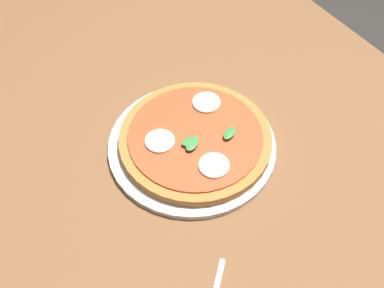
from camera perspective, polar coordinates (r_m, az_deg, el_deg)
name	(u,v)px	position (r m, az deg, el deg)	size (l,w,h in m)	color
dining_table	(226,187)	(0.98, 4.13, -5.11)	(1.52, 0.95, 0.75)	brown
serving_tray	(192,145)	(0.91, 0.00, -0.16)	(0.32, 0.32, 0.01)	silver
pizza	(195,139)	(0.90, 0.39, 0.65)	(0.29, 0.29, 0.03)	#B27033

